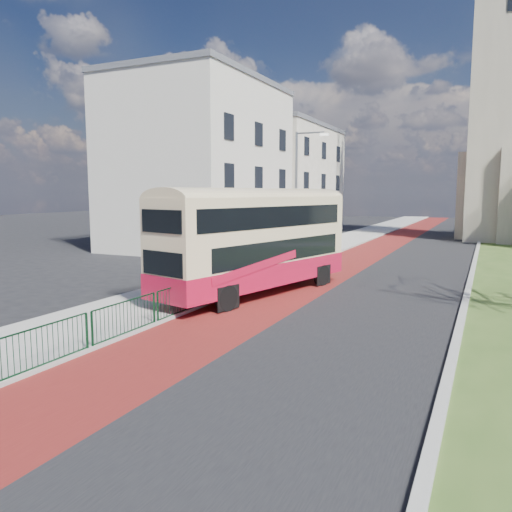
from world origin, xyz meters
The scene contains 11 objects.
ground centered at (0.00, 0.00, 0.00)m, with size 160.00×160.00×0.00m, color black.
road_carriageway centered at (1.50, 20.00, 0.01)m, with size 9.00×120.00×0.01m, color black.
bus_lane centered at (-1.20, 20.00, 0.01)m, with size 3.40×120.00×0.01m, color #591414.
pavement_west centered at (-5.00, 20.00, 0.06)m, with size 4.00×120.00×0.12m, color gray.
kerb_west centered at (-3.00, 20.00, 0.07)m, with size 0.25×120.00×0.13m, color #999993.
kerb_east centered at (6.10, 22.00, 0.07)m, with size 0.25×80.00×0.13m, color #999993.
pedestrian_railing centered at (-2.95, 4.00, 0.55)m, with size 0.07×24.00×1.12m.
street_block_near centered at (-14.00, 22.00, 6.51)m, with size 10.30×14.30×13.00m.
street_block_far centered at (-14.00, 38.00, 5.76)m, with size 10.30×16.30×11.50m.
streetlamp centered at (-4.35, 18.00, 4.59)m, with size 2.13×0.18×8.00m.
bus centered at (-2.10, 6.89, 2.47)m, with size 4.83×10.60×4.32m.
Camera 1 is at (6.77, -12.15, 4.32)m, focal length 35.00 mm.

